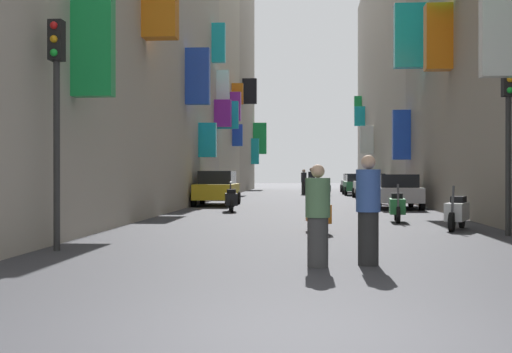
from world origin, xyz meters
The scene contains 22 objects.
ground_plane centered at (0.00, 30.00, 0.00)m, with size 140.00×140.00×0.00m, color #38383D.
building_left_mid_a centered at (-7.98, 31.15, 8.48)m, with size 7.19×3.78×17.00m.
building_left_mid_b centered at (-8.00, 39.08, 7.52)m, with size 6.77×12.08×15.05m.
building_left_mid_c centered at (-7.99, 52.56, 10.71)m, with size 7.26×14.88×21.44m.
building_right_mid_b centered at (8.00, 44.34, 8.71)m, with size 6.99×31.33×17.42m.
parked_car_grey centered at (3.73, 46.77, 0.77)m, with size 2.01×4.03×1.45m.
parked_car_green centered at (3.47, 40.35, 0.74)m, with size 1.86×4.20×1.39m.
parked_car_white centered at (3.72, 33.91, 0.77)m, with size 1.85×4.22×1.45m.
parked_car_silver centered at (3.69, 22.49, 0.74)m, with size 1.87×4.35×1.41m.
parked_car_yellow centered at (-4.02, 24.71, 0.81)m, with size 1.86×3.91×1.56m.
scooter_white centered at (3.84, 11.80, 0.46)m, with size 0.83×1.76×1.13m.
scooter_orange centered at (0.30, 10.86, 0.46)m, with size 0.62×1.92×1.13m.
scooter_green centered at (2.70, 14.61, 0.46)m, with size 0.52×1.77×1.13m.
scooter_silver centered at (1.39, 38.81, 0.46)m, with size 0.55×1.83×1.13m.
scooter_black centered at (-2.82, 19.71, 0.46)m, with size 0.61×1.94×1.13m.
scooter_red centered at (3.65, 26.29, 0.46)m, with size 0.79×1.77×1.13m.
pedestrian_crossing centered at (0.97, 4.90, 0.86)m, with size 0.45×0.45×1.72m.
pedestrian_near_left centered at (0.32, 32.07, 0.90)m, with size 0.45×0.45×1.79m.
pedestrian_near_right centered at (0.18, 4.64, 0.78)m, with size 0.49×0.49×1.57m.
pedestrian_mid_street centered at (-0.14, 41.25, 0.88)m, with size 0.44×0.44×1.76m.
traffic_light_near_corner centered at (-4.62, 6.51, 2.91)m, with size 0.26×0.34×4.27m.
traffic_light_far_corner centered at (4.63, 10.19, 2.71)m, with size 0.26×0.34×3.95m.
Camera 1 is at (-0.01, -5.71, 1.42)m, focal length 47.46 mm.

